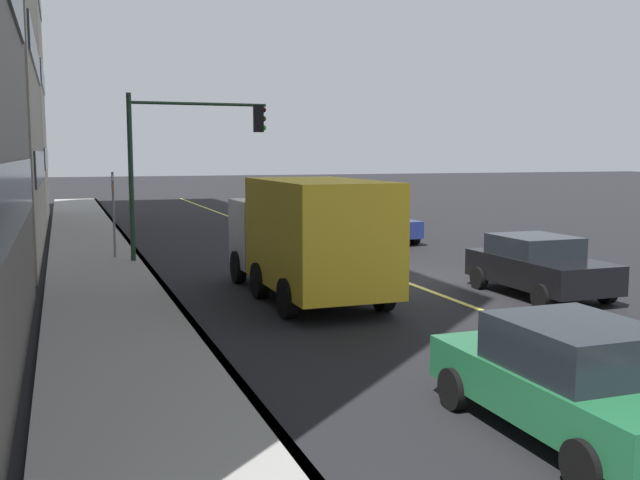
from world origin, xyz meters
name	(u,v)px	position (x,y,z in m)	size (l,w,h in m)	color
ground	(398,279)	(0.00, 0.00, 0.00)	(200.00, 200.00, 0.00)	black
sidewalk_slab	(108,295)	(0.00, 8.05, 0.07)	(80.00, 3.04, 0.15)	gray
curb_edge	(166,291)	(0.00, 6.61, 0.07)	(80.00, 0.16, 0.15)	slate
lane_stripe_center	(398,279)	(0.00, 0.00, 0.01)	(80.00, 0.16, 0.01)	#D8CC4C
car_navy	(380,222)	(8.56, -3.30, 0.78)	(4.29, 2.01, 1.60)	navy
car_black	(539,265)	(-3.35, -2.34, 0.78)	(4.10, 2.08, 1.52)	black
car_green	(570,379)	(-11.34, 3.08, 0.77)	(4.13, 1.90, 1.53)	#1E6038
truck_yellow	(308,235)	(-1.68, 3.31, 1.60)	(6.87, 2.58, 2.99)	silver
pedestrian_with_backpack	(387,256)	(-1.84, 1.22, 0.97)	(0.44, 0.42, 1.67)	#383838
traffic_light_mast	(186,147)	(5.37, 5.14, 3.83)	(0.28, 4.60, 5.53)	#1E3823
street_sign_post	(113,209)	(6.49, 7.43, 1.76)	(0.60, 0.08, 3.00)	slate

